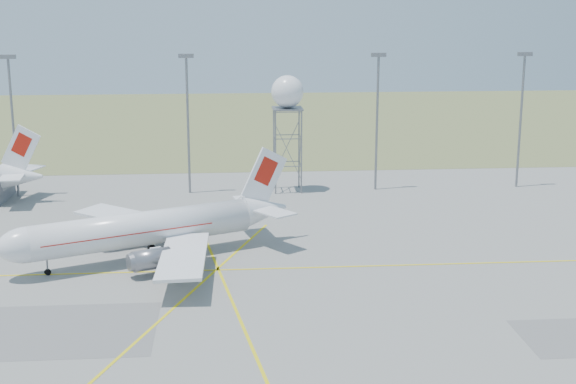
{
  "coord_description": "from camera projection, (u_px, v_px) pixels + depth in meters",
  "views": [
    {
      "loc": [
        -4.81,
        -51.08,
        27.65
      ],
      "look_at": [
        2.58,
        40.0,
        6.0
      ],
      "focal_mm": 50.0,
      "sensor_mm": 36.0,
      "label": 1
    }
  ],
  "objects": [
    {
      "name": "grass_strip",
      "position": [
        244.0,
        121.0,
        192.08
      ],
      "size": [
        400.0,
        120.0,
        0.03
      ],
      "primitive_type": "cube",
      "color": "#606F3D",
      "rests_on": "ground"
    },
    {
      "name": "mast_a",
      "position": [
        12.0,
        114.0,
        114.77
      ],
      "size": [
        2.2,
        0.5,
        20.5
      ],
      "color": "slate",
      "rests_on": "ground"
    },
    {
      "name": "mast_b",
      "position": [
        188.0,
        112.0,
        116.74
      ],
      "size": [
        2.2,
        0.5,
        20.5
      ],
      "color": "slate",
      "rests_on": "ground"
    },
    {
      "name": "mast_c",
      "position": [
        377.0,
        110.0,
        118.94
      ],
      "size": [
        2.2,
        0.5,
        20.5
      ],
      "color": "slate",
      "rests_on": "ground"
    },
    {
      "name": "mast_d",
      "position": [
        521.0,
        109.0,
        120.67
      ],
      "size": [
        2.2,
        0.5,
        20.5
      ],
      "color": "slate",
      "rests_on": "ground"
    },
    {
      "name": "airliner_main",
      "position": [
        147.0,
        229.0,
        87.75
      ],
      "size": [
        31.75,
        29.58,
        11.36
      ],
      "rotation": [
        0.0,
        0.0,
        3.57
      ],
      "color": "white",
      "rests_on": "ground"
    },
    {
      "name": "radar_tower",
      "position": [
        287.0,
        127.0,
        118.64
      ],
      "size": [
        4.78,
        4.78,
        17.31
      ],
      "color": "slate",
      "rests_on": "ground"
    }
  ]
}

